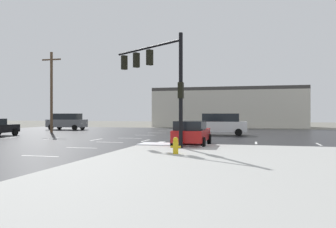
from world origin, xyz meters
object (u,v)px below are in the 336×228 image
Objects in this scene: suv_white at (221,124)px; suv_grey at (67,121)px; sedan_red at (192,133)px; fire_hydrant at (176,145)px; utility_pole_far at (51,90)px; traffic_signal_mast at (158,72)px.

suv_grey is (-19.79, 5.98, 0.00)m from suv_white.
sedan_red is 0.94× the size of suv_grey.
sedan_red is at bearing 92.07° from fire_hydrant.
fire_hydrant is 0.16× the size of suv_white.
utility_pole_far reaches higher than suv_white.
traffic_signal_mast is at bearing 124.11° from sedan_red.
traffic_signal_mast is 13.19m from suv_white.
fire_hydrant is 5.29m from sedan_red.
traffic_signal_mast is at bearing 117.13° from fire_hydrant.
utility_pole_far reaches higher than traffic_signal_mast.
traffic_signal_mast is at bearing -47.64° from suv_grey.
utility_pole_far is (-17.39, 16.29, 3.98)m from fire_hydrant.
suv_white is (2.58, 12.46, -3.49)m from traffic_signal_mast.
sedan_red is at bearing -42.63° from suv_grey.
traffic_signal_mast is 25.46m from suv_grey.
suv_grey is at bearing -19.02° from suv_white.
sedan_red is at bearing -32.62° from utility_pole_far.
utility_pole_far is (1.86, -6.13, 3.42)m from suv_grey.
traffic_signal_mast is 1.40× the size of sedan_red.
traffic_signal_mast is 6.03m from fire_hydrant.
utility_pole_far reaches higher than sedan_red.
fire_hydrant is 0.17× the size of sedan_red.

